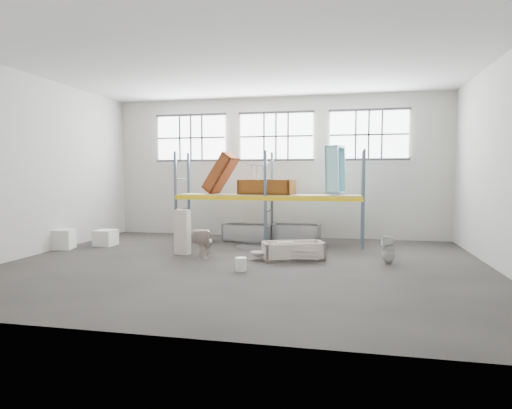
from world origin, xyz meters
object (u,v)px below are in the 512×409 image
(rust_tub_flat, at_px, (267,187))
(bathtub_beige, at_px, (293,251))
(bucket, at_px, (241,264))
(cistern_tall, at_px, (182,232))
(toilet_beige, at_px, (204,243))
(steel_tub_right, at_px, (296,233))
(steel_tub_left, at_px, (247,233))
(carton_near, at_px, (61,239))
(toilet_white, at_px, (389,249))
(blue_tub_upright, at_px, (335,170))

(rust_tub_flat, bearing_deg, bathtub_beige, -65.72)
(bucket, bearing_deg, cistern_tall, 140.96)
(rust_tub_flat, bearing_deg, toilet_beige, -112.26)
(steel_tub_right, bearing_deg, steel_tub_left, -168.85)
(bucket, distance_m, carton_near, 6.29)
(bathtub_beige, distance_m, cistern_tall, 3.18)
(steel_tub_right, relative_size, bucket, 5.02)
(cistern_tall, xyz_separation_m, carton_near, (-3.91, 0.05, -0.33))
(steel_tub_left, height_order, carton_near, carton_near)
(toilet_white, xyz_separation_m, rust_tub_flat, (-3.65, 2.71, 1.45))
(steel_tub_left, bearing_deg, bathtub_beige, -55.85)
(steel_tub_left, height_order, steel_tub_right, steel_tub_left)
(toilet_beige, height_order, toilet_white, toilet_beige)
(rust_tub_flat, height_order, carton_near, rust_tub_flat)
(bathtub_beige, xyz_separation_m, steel_tub_left, (-1.90, 2.79, 0.05))
(rust_tub_flat, distance_m, blue_tub_upright, 2.29)
(toilet_beige, distance_m, carton_near, 4.67)
(bathtub_beige, height_order, carton_near, carton_near)
(cistern_tall, xyz_separation_m, blue_tub_upright, (4.15, 2.61, 1.77))
(blue_tub_upright, xyz_separation_m, carton_near, (-8.06, -2.55, -2.10))
(toilet_beige, bearing_deg, steel_tub_left, -105.38)
(bathtub_beige, distance_m, carton_near, 7.07)
(toilet_white, bearing_deg, rust_tub_flat, -135.04)
(cistern_tall, distance_m, steel_tub_left, 2.97)
(bathtub_beige, bearing_deg, cistern_tall, 157.47)
(steel_tub_right, bearing_deg, bathtub_beige, -84.57)
(blue_tub_upright, height_order, carton_near, blue_tub_upright)
(carton_near, bearing_deg, toilet_beige, -4.59)
(steel_tub_right, height_order, rust_tub_flat, rust_tub_flat)
(toilet_white, relative_size, blue_tub_upright, 0.49)
(toilet_beige, xyz_separation_m, blue_tub_upright, (3.40, 2.93, 2.00))
(cistern_tall, bearing_deg, toilet_white, 6.11)
(bathtub_beige, height_order, rust_tub_flat, rust_tub_flat)
(steel_tub_right, distance_m, blue_tub_upright, 2.50)
(steel_tub_right, height_order, blue_tub_upright, blue_tub_upright)
(bucket, relative_size, carton_near, 0.45)
(toilet_beige, xyz_separation_m, cistern_tall, (-0.75, 0.32, 0.23))
(bathtub_beige, distance_m, steel_tub_left, 3.38)
(bathtub_beige, bearing_deg, toilet_beige, 164.40)
(steel_tub_left, relative_size, steel_tub_right, 1.00)
(steel_tub_left, height_order, blue_tub_upright, blue_tub_upright)
(cistern_tall, relative_size, steel_tub_left, 0.80)
(rust_tub_flat, height_order, blue_tub_upright, blue_tub_upright)
(steel_tub_left, xyz_separation_m, blue_tub_upright, (2.89, -0.06, 2.11))
(blue_tub_upright, distance_m, bucket, 5.28)
(cistern_tall, bearing_deg, blue_tub_upright, 39.59)
(cistern_tall, height_order, blue_tub_upright, blue_tub_upright)
(rust_tub_flat, distance_m, carton_near, 6.55)
(bathtub_beige, xyz_separation_m, toilet_white, (2.43, -0.00, 0.13))
(toilet_beige, height_order, steel_tub_right, toilet_beige)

